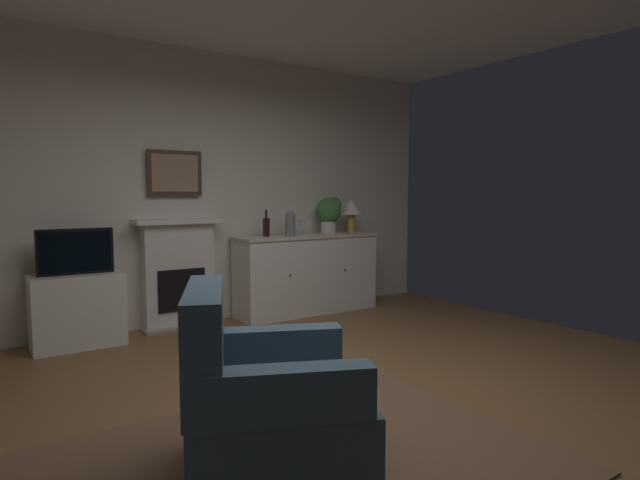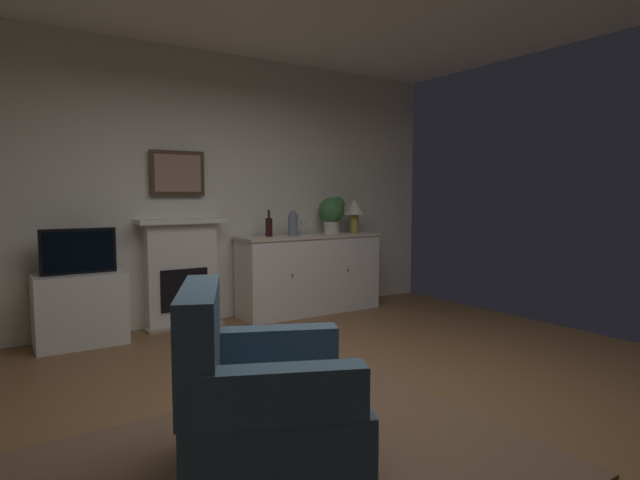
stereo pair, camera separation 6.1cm
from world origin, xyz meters
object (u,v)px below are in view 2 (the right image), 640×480
object	(u,v)px
tv_cabinet	(80,309)
framed_picture	(178,173)
potted_plant_small	(332,212)
table_lamp	(354,209)
wine_glass_center	(310,224)
sideboard_cabinet	(310,274)
fireplace_unit	(181,273)
wine_bottle	(269,227)
tv_set	(78,251)
vase_decorative	(293,223)
wine_glass_left	(303,224)
armchair	(259,400)

from	to	relation	value
tv_cabinet	framed_picture	bearing A→B (deg)	12.01
tv_cabinet	potted_plant_small	size ratio (longest dim) A/B	1.74
table_lamp	tv_cabinet	distance (m)	3.15
wine_glass_center	sideboard_cabinet	bearing A→B (deg)	-124.31
fireplace_unit	sideboard_cabinet	xyz separation A→B (m)	(1.43, -0.18, -0.10)
wine_bottle	tv_set	xyz separation A→B (m)	(-1.91, -0.05, -0.15)
fireplace_unit	vase_decorative	distance (m)	1.29
framed_picture	wine_glass_left	world-z (taller)	framed_picture
sideboard_cabinet	wine_glass_left	size ratio (longest dim) A/B	10.23
fireplace_unit	wine_bottle	bearing A→B (deg)	-8.32
vase_decorative	tv_set	bearing A→B (deg)	178.89
fireplace_unit	armchair	size ratio (longest dim) A/B	1.05
wine_glass_center	framed_picture	bearing A→B (deg)	172.85
framed_picture	wine_glass_left	distance (m)	1.47
tv_set	wine_glass_center	bearing A→B (deg)	1.13
fireplace_unit	potted_plant_small	world-z (taller)	potted_plant_small
wine_glass_left	potted_plant_small	distance (m)	0.45
sideboard_cabinet	table_lamp	bearing A→B (deg)	0.00
sideboard_cabinet	table_lamp	xyz separation A→B (m)	(0.63, 0.00, 0.72)
armchair	wine_bottle	bearing A→B (deg)	61.33
framed_picture	tv_cabinet	size ratio (longest dim) A/B	0.73
sideboard_cabinet	wine_bottle	distance (m)	0.74
fireplace_unit	armchair	bearing A→B (deg)	-102.12
wine_glass_left	wine_glass_center	bearing A→B (deg)	12.41
vase_decorative	tv_set	size ratio (longest dim) A/B	0.45
wine_bottle	vase_decorative	size ratio (longest dim) A/B	1.03
wine_glass_left	vase_decorative	world-z (taller)	vase_decorative
wine_bottle	armchair	world-z (taller)	wine_bottle
table_lamp	fireplace_unit	bearing A→B (deg)	175.08
tv_set	armchair	xyz separation A→B (m)	(0.32, -2.84, -0.46)
wine_bottle	sideboard_cabinet	bearing A→B (deg)	-4.72
sideboard_cabinet	wine_bottle	size ratio (longest dim) A/B	5.82
tv_cabinet	potted_plant_small	xyz separation A→B (m)	(2.74, 0.03, 0.82)
wine_bottle	tv_cabinet	distance (m)	2.02
framed_picture	potted_plant_small	distance (m)	1.82
table_lamp	wine_glass_left	bearing A→B (deg)	178.75
table_lamp	wine_glass_center	world-z (taller)	table_lamp
vase_decorative	tv_cabinet	size ratio (longest dim) A/B	0.37
framed_picture	sideboard_cabinet	xyz separation A→B (m)	(1.43, -0.22, -1.11)
framed_picture	sideboard_cabinet	distance (m)	1.82
tv_set	armchair	bearing A→B (deg)	-83.50
wine_glass_center	vase_decorative	size ratio (longest dim) A/B	0.59
vase_decorative	armchair	bearing A→B (deg)	-123.15
table_lamp	tv_set	xyz separation A→B (m)	(-3.03, -0.01, -0.32)
framed_picture	wine_glass_left	size ratio (longest dim) A/B	3.33
armchair	tv_cabinet	bearing A→B (deg)	96.45
table_lamp	vase_decorative	size ratio (longest dim) A/B	1.42
tv_cabinet	armchair	size ratio (longest dim) A/B	0.71
armchair	wine_glass_left	bearing A→B (deg)	55.16
wine_glass_center	tv_set	bearing A→B (deg)	-178.87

